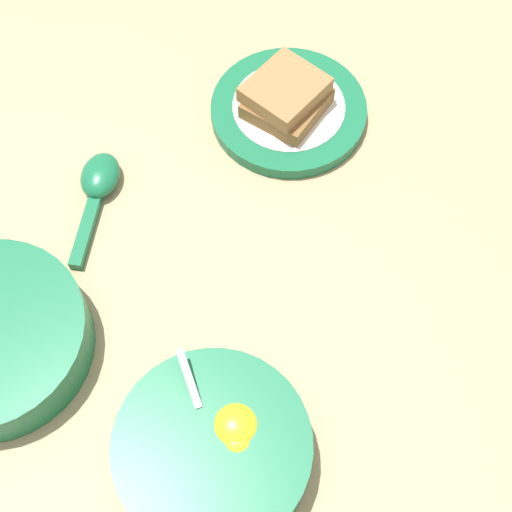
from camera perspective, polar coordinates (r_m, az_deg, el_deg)
The scene contains 5 objects.
ground_plane at distance 0.79m, azimuth -10.55°, elevation 2.58°, with size 3.00×3.00×0.00m, color tan.
egg_bowl at distance 0.66m, azimuth -3.39°, elevation -15.22°, with size 0.18×0.18×0.08m.
toast_plate at distance 0.85m, azimuth 2.62°, elevation 11.54°, with size 0.18×0.18×0.02m.
toast_sandwich at distance 0.83m, azimuth 2.41°, elevation 12.62°, with size 0.11×0.11×0.04m.
soup_spoon at distance 0.81m, azimuth -12.54°, elevation 5.55°, with size 0.05×0.14×0.03m.
Camera 1 is at (0.18, -0.37, 0.67)m, focal length 50.00 mm.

